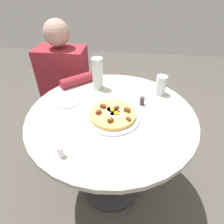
{
  "coord_description": "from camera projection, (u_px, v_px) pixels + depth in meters",
  "views": [
    {
      "loc": [
        0.1,
        -0.85,
        1.42
      ],
      "look_at": [
        0.01,
        -0.02,
        0.77
      ],
      "focal_mm": 30.35,
      "sensor_mm": 36.0,
      "label": 1
    }
  ],
  "objects": [
    {
      "name": "ground_plane",
      "position": [
        112.0,
        185.0,
        1.54
      ],
      "size": [
        6.0,
        6.0,
        0.0
      ],
      "primitive_type": "plane",
      "color": "#4C4742"
    },
    {
      "name": "dining_table",
      "position": [
        112.0,
        135.0,
        1.19
      ],
      "size": [
        0.95,
        0.95,
        0.75
      ],
      "color": "beige",
      "rests_on": "ground_plane"
    },
    {
      "name": "person_seated",
      "position": [
        67.0,
        96.0,
        1.68
      ],
      "size": [
        0.5,
        0.46,
        1.14
      ],
      "color": "#2D2D33",
      "rests_on": "ground_plane"
    },
    {
      "name": "pizza_plate",
      "position": [
        113.0,
        116.0,
        1.04
      ],
      "size": [
        0.31,
        0.31,
        0.01
      ],
      "primitive_type": "cylinder",
      "color": "white",
      "rests_on": "dining_table"
    },
    {
      "name": "breakfast_pizza",
      "position": [
        113.0,
        114.0,
        1.03
      ],
      "size": [
        0.26,
        0.26,
        0.05
      ],
      "color": "#DEAD5A",
      "rests_on": "pizza_plate"
    },
    {
      "name": "bread_plate",
      "position": [
        66.0,
        100.0,
        1.17
      ],
      "size": [
        0.18,
        0.18,
        0.01
      ],
      "primitive_type": "cylinder",
      "color": "white",
      "rests_on": "dining_table"
    },
    {
      "name": "napkin",
      "position": [
        131.0,
        93.0,
        1.24
      ],
      "size": [
        0.2,
        0.18,
        0.0
      ],
      "primitive_type": "cube",
      "rotation": [
        0.0,
        0.0,
        0.28
      ],
      "color": "white",
      "rests_on": "dining_table"
    },
    {
      "name": "fork",
      "position": [
        131.0,
        94.0,
        1.23
      ],
      "size": [
        0.18,
        0.06,
        0.0
      ],
      "primitive_type": "cube",
      "rotation": [
        0.0,
        0.0,
        0.28
      ],
      "color": "silver",
      "rests_on": "napkin"
    },
    {
      "name": "knife",
      "position": [
        130.0,
        91.0,
        1.26
      ],
      "size": [
        0.18,
        0.06,
        0.0
      ],
      "primitive_type": "cube",
      "rotation": [
        0.0,
        0.0,
        0.28
      ],
      "color": "silver",
      "rests_on": "napkin"
    },
    {
      "name": "water_glass",
      "position": [
        161.0,
        85.0,
        1.2
      ],
      "size": [
        0.07,
        0.07,
        0.12
      ],
      "primitive_type": "cylinder",
      "color": "silver",
      "rests_on": "dining_table"
    },
    {
      "name": "water_bottle",
      "position": [
        98.0,
        74.0,
        1.24
      ],
      "size": [
        0.07,
        0.07,
        0.21
      ],
      "primitive_type": "cylinder",
      "color": "silver",
      "rests_on": "dining_table"
    },
    {
      "name": "salt_shaker",
      "position": [
        61.0,
        152.0,
        0.82
      ],
      "size": [
        0.03,
        0.03,
        0.06
      ],
      "primitive_type": "cylinder",
      "color": "white",
      "rests_on": "dining_table"
    },
    {
      "name": "pepper_shaker",
      "position": [
        142.0,
        101.0,
        1.13
      ],
      "size": [
        0.03,
        0.03,
        0.05
      ],
      "primitive_type": "cylinder",
      "color": "#3F3833",
      "rests_on": "dining_table"
    }
  ]
}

